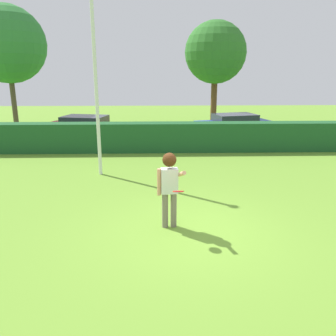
% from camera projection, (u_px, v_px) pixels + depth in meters
% --- Properties ---
extents(ground_plane, '(60.00, 60.00, 0.00)m').
position_uv_depth(ground_plane, '(190.00, 232.00, 7.84)').
color(ground_plane, olive).
extents(person, '(0.62, 0.72, 1.78)m').
position_uv_depth(person, '(169.00, 181.00, 7.81)').
color(person, '#766C5D').
rests_on(person, ground).
extents(frisbee, '(0.24, 0.23, 0.09)m').
position_uv_depth(frisbee, '(178.00, 191.00, 7.27)').
color(frisbee, red).
extents(lamppost, '(0.24, 0.24, 6.14)m').
position_uv_depth(lamppost, '(95.00, 75.00, 11.34)').
color(lamppost, silver).
rests_on(lamppost, ground).
extents(hedge_row, '(26.00, 0.90, 1.30)m').
position_uv_depth(hedge_row, '(174.00, 137.00, 15.63)').
color(hedge_row, '#1D5126').
rests_on(hedge_row, ground).
extents(parked_car_red, '(4.47, 2.55, 1.25)m').
position_uv_depth(parked_car_red, '(85.00, 127.00, 18.34)').
color(parked_car_red, '#B21E1E').
rests_on(parked_car_red, ground).
extents(parked_car_blue, '(4.48, 2.62, 1.25)m').
position_uv_depth(parked_car_blue, '(234.00, 124.00, 19.13)').
color(parked_car_blue, '#263FA5').
rests_on(parked_car_blue, ground).
extents(maple_tree, '(3.86, 3.86, 6.59)m').
position_uv_depth(maple_tree, '(215.00, 53.00, 21.64)').
color(maple_tree, brown).
rests_on(maple_tree, ground).
extents(oak_tree, '(4.29, 4.29, 7.12)m').
position_uv_depth(oak_tree, '(7.00, 44.00, 19.31)').
color(oak_tree, brown).
rests_on(oak_tree, ground).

